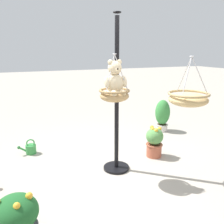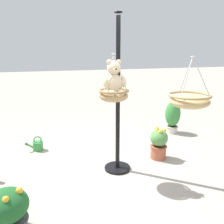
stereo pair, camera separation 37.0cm
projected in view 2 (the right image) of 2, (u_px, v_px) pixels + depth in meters
name	position (u px, v px, depth m)	size (l,w,h in m)	color
ground_plane	(111.00, 172.00, 4.04)	(40.00, 40.00, 0.00)	#A8A093
display_pole_central	(118.00, 125.00, 3.94)	(0.44, 0.44, 2.53)	black
hanging_basket_with_teddy	(114.00, 95.00, 3.52)	(0.46, 0.46, 0.69)	tan
teddy_bear	(114.00, 80.00, 3.44)	(0.35, 0.32, 0.51)	beige
hanging_basket_left_high	(189.00, 100.00, 3.38)	(0.59, 0.59, 0.72)	tan
potted_plant_fern_front	(173.00, 116.00, 5.84)	(0.36, 0.36, 0.79)	beige
potted_plant_flowering_red	(7.00, 211.00, 2.62)	(0.47, 0.47, 0.56)	#4C4C51
potted_plant_tall_leafy	(159.00, 143.00, 4.47)	(0.32, 0.32, 0.59)	#AD563D
watering_can	(37.00, 146.00, 4.87)	(0.35, 0.20, 0.30)	#338C3F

